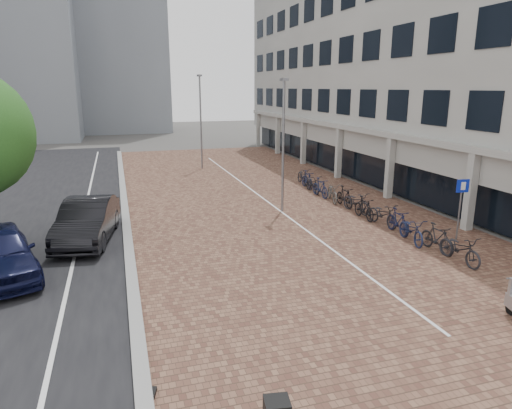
% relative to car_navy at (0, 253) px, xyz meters
% --- Properties ---
extents(ground, '(140.00, 140.00, 0.00)m').
position_rel_car_navy_xyz_m(ground, '(9.07, -4.32, -0.82)').
color(ground, '#474442').
rests_on(ground, ground).
extents(plaza_brick, '(14.50, 42.00, 0.04)m').
position_rel_car_navy_xyz_m(plaza_brick, '(11.07, 7.68, -0.81)').
color(plaza_brick, brown).
rests_on(plaza_brick, ground).
extents(street_asphalt, '(8.00, 50.00, 0.03)m').
position_rel_car_navy_xyz_m(street_asphalt, '(0.07, 7.68, -0.82)').
color(street_asphalt, black).
rests_on(street_asphalt, ground).
extents(curb, '(0.35, 42.00, 0.14)m').
position_rel_car_navy_xyz_m(curb, '(3.97, 7.68, -0.75)').
color(curb, gray).
rests_on(curb, ground).
extents(lane_line, '(0.12, 44.00, 0.00)m').
position_rel_car_navy_xyz_m(lane_line, '(2.07, 7.68, -0.80)').
color(lane_line, white).
rests_on(lane_line, street_asphalt).
extents(parking_line, '(0.10, 30.00, 0.00)m').
position_rel_car_navy_xyz_m(parking_line, '(11.27, 7.68, -0.79)').
color(parking_line, white).
rests_on(parking_line, plaza_brick).
extents(office_building, '(8.40, 40.00, 15.00)m').
position_rel_car_navy_xyz_m(office_building, '(22.04, 11.68, 7.62)').
color(office_building, '#A8A8A3').
rests_on(office_building, ground).
extents(bg_towers, '(33.00, 23.00, 32.00)m').
position_rel_car_navy_xyz_m(bg_towers, '(-5.27, 44.62, 13.14)').
color(bg_towers, gray).
rests_on(bg_towers, ground).
extents(car_navy, '(3.28, 5.19, 1.65)m').
position_rel_car_navy_xyz_m(car_navy, '(0.00, 0.00, 0.00)').
color(car_navy, black).
rests_on(car_navy, ground).
extents(car_dark, '(2.55, 5.26, 1.66)m').
position_rel_car_navy_xyz_m(car_dark, '(2.50, 2.94, 0.01)').
color(car_dark, black).
rests_on(car_dark, ground).
extents(shoes, '(0.49, 0.45, 0.10)m').
position_rel_car_navy_xyz_m(shoes, '(4.07, -7.46, -0.77)').
color(shoes, black).
rests_on(shoes, ground).
extents(parking_sign, '(0.52, 0.12, 2.47)m').
position_rel_car_navy_xyz_m(parking_sign, '(16.57, -1.27, 0.84)').
color(parking_sign, slate).
rests_on(parking_sign, ground).
extents(lamp_near, '(0.12, 0.12, 6.27)m').
position_rel_car_navy_xyz_m(lamp_near, '(11.40, 4.87, 2.31)').
color(lamp_near, slate).
rests_on(lamp_near, ground).
extents(lamp_far, '(0.12, 0.12, 6.73)m').
position_rel_car_navy_xyz_m(lamp_far, '(9.82, 17.94, 2.54)').
color(lamp_far, slate).
rests_on(lamp_far, ground).
extents(bike_row, '(1.22, 15.80, 1.05)m').
position_rel_car_navy_xyz_m(bike_row, '(14.70, 3.58, -0.30)').
color(bike_row, black).
rests_on(bike_row, ground).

